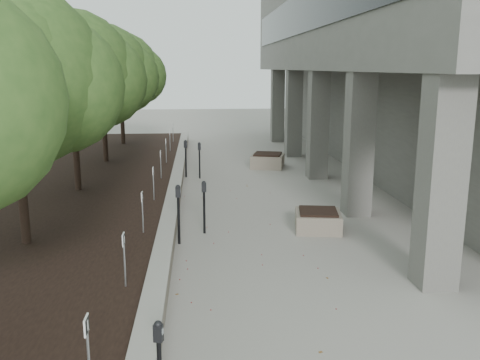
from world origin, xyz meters
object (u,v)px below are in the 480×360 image
crabapple_tree_3 (72,101)px  parking_meter_5 (200,160)px  planter_back (268,160)px  crabapple_tree_5 (121,88)px  crabapple_tree_2 (15,117)px  parking_meter_3 (204,207)px  planter_front (318,220)px  parking_meter_2 (179,215)px  crabapple_tree_4 (102,93)px  parking_meter_4 (186,159)px

crabapple_tree_3 → parking_meter_5: bearing=40.6°
parking_meter_5 → planter_back: 3.49m
crabapple_tree_3 → crabapple_tree_5: bearing=90.0°
crabapple_tree_2 → crabapple_tree_5: (0.00, 15.00, 0.00)m
parking_meter_3 → planter_front: size_ratio=1.20×
parking_meter_2 → planter_back: 10.00m
crabapple_tree_4 → planter_back: crabapple_tree_4 is taller
planter_back → planter_front: bearing=-89.0°
parking_meter_4 → parking_meter_5: 0.60m
parking_meter_2 → parking_meter_3: bearing=49.5°
crabapple_tree_3 → crabapple_tree_5: same height
crabapple_tree_4 → planter_front: (6.78, -8.42, -2.86)m
crabapple_tree_4 → crabapple_tree_5: (0.00, 5.00, 0.00)m
parking_meter_4 → parking_meter_3: bearing=-73.4°
crabapple_tree_2 → planter_front: size_ratio=4.79×
crabapple_tree_3 → planter_front: bearing=-26.8°
crabapple_tree_2 → crabapple_tree_5: 15.00m
parking_meter_4 → planter_back: size_ratio=1.11×
crabapple_tree_3 → parking_meter_2: bearing=-52.2°
crabapple_tree_2 → parking_meter_5: bearing=65.4°
crabapple_tree_5 → parking_meter_4: crabapple_tree_5 is taller
crabapple_tree_5 → planter_back: 8.64m
parking_meter_2 → parking_meter_4: (0.00, 7.72, -0.00)m
crabapple_tree_4 → parking_meter_3: bearing=-65.4°
parking_meter_3 → planter_back: (2.76, 8.65, -0.38)m
crabapple_tree_4 → parking_meter_3: size_ratio=4.00×
crabapple_tree_2 → parking_meter_3: (3.86, 1.57, -2.44)m
planter_back → parking_meter_2: bearing=-109.7°
crabapple_tree_5 → planter_back: crabapple_tree_5 is taller
planter_front → crabapple_tree_5: bearing=116.8°
parking_meter_4 → crabapple_tree_5: bearing=128.2°
parking_meter_5 → planter_back: parking_meter_5 is taller
crabapple_tree_2 → crabapple_tree_3: size_ratio=1.00×
parking_meter_3 → parking_meter_2: bearing=-133.9°
crabapple_tree_3 → parking_meter_3: size_ratio=4.00×
parking_meter_3 → planter_back: parking_meter_3 is taller
crabapple_tree_2 → parking_meter_3: size_ratio=4.00×
parking_meter_4 → planter_back: (3.37, 1.69, -0.41)m
crabapple_tree_2 → crabapple_tree_5: size_ratio=1.00×
crabapple_tree_5 → parking_meter_5: size_ratio=3.94×
crabapple_tree_4 → parking_meter_4: crabapple_tree_4 is taller
parking_meter_5 → planter_back: bearing=37.7°
parking_meter_4 → planter_front: 7.80m
crabapple_tree_4 → parking_meter_3: 9.59m
crabapple_tree_5 → parking_meter_3: size_ratio=4.00×
crabapple_tree_5 → crabapple_tree_2: bearing=-90.0°
crabapple_tree_2 → planter_front: 7.52m
crabapple_tree_3 → crabapple_tree_4: same height
crabapple_tree_4 → parking_meter_2: crabapple_tree_4 is taller
parking_meter_3 → parking_meter_4: size_ratio=0.95×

